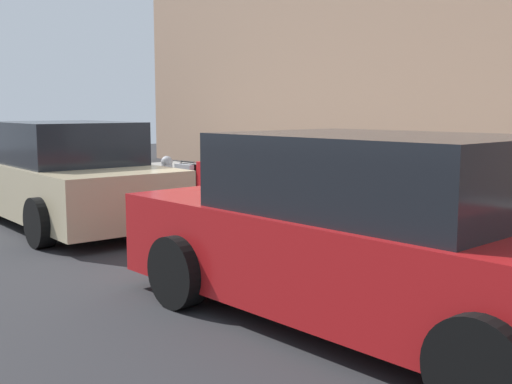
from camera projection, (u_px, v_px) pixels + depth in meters
ground_plane at (227, 227)px, 9.27m from camera, size 40.00×40.00×0.00m
sidewalk_curb at (341, 206)px, 10.87m from camera, size 18.00×5.00×0.14m
suitcase_black_0 at (477, 227)px, 6.85m from camera, size 0.36×0.22×0.68m
suitcase_navy_1 at (433, 226)px, 7.23m from camera, size 0.49×0.24×0.76m
suitcase_red_2 at (393, 214)px, 7.66m from camera, size 0.48×0.28×0.95m
suitcase_silver_3 at (361, 204)px, 8.10m from camera, size 0.43×0.26×0.99m
suitcase_teal_4 at (326, 203)px, 8.48m from camera, size 0.48×0.23×0.98m
suitcase_olive_5 at (293, 197)px, 8.89m from camera, size 0.48×0.23×0.98m
suitcase_maroon_6 at (268, 194)px, 9.32m from camera, size 0.45×0.22×1.01m
suitcase_black_7 at (246, 187)px, 9.72m from camera, size 0.40×0.24×0.83m
suitcase_navy_8 at (225, 185)px, 10.13m from camera, size 0.47×0.23×0.82m
suitcase_red_9 at (208, 183)px, 10.55m from camera, size 0.36×0.24×0.93m
suitcase_silver_10 at (188, 183)px, 10.89m from camera, size 0.44×0.26×0.71m
fire_hydrant at (167, 175)px, 11.43m from camera, size 0.39×0.21×0.75m
bollard_post at (138, 173)px, 11.92m from camera, size 0.13×0.13×0.75m
parked_car_red_0 at (376, 236)px, 5.03m from camera, size 4.63×2.17×1.53m
parked_car_beige_1 at (66, 177)px, 9.43m from camera, size 4.41×2.12×1.54m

